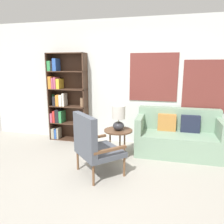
# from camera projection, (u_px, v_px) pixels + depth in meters

# --- Properties ---
(ground_plane) EXTENTS (14.00, 14.00, 0.00)m
(ground_plane) POSITION_uv_depth(u_px,v_px,m) (88.00, 186.00, 3.19)
(ground_plane) COLOR #9E998E
(wall_back) EXTENTS (6.40, 0.08, 2.70)m
(wall_back) POSITION_uv_depth(u_px,v_px,m) (121.00, 83.00, 4.82)
(wall_back) COLOR silver
(wall_back) RESTS_ON ground_plane
(bookshelf) EXTENTS (0.89, 0.30, 2.00)m
(bookshelf) POSITION_uv_depth(u_px,v_px,m) (63.00, 99.00, 5.05)
(bookshelf) COLOR #422B1E
(bookshelf) RESTS_ON ground_plane
(armchair) EXTENTS (0.91, 0.91, 1.00)m
(armchair) POSITION_uv_depth(u_px,v_px,m) (92.00, 143.00, 3.40)
(armchair) COLOR brown
(armchair) RESTS_ON ground_plane
(couch) EXTENTS (1.61, 0.80, 0.88)m
(couch) POSITION_uv_depth(u_px,v_px,m) (178.00, 137.00, 4.33)
(couch) COLOR gray
(couch) RESTS_ON ground_plane
(side_table) EXTENTS (0.53, 0.53, 0.55)m
(side_table) POSITION_uv_depth(u_px,v_px,m) (118.00, 133.00, 4.08)
(side_table) COLOR brown
(side_table) RESTS_ON ground_plane
(table_lamp) EXTENTS (0.24, 0.24, 0.46)m
(table_lamp) POSITION_uv_depth(u_px,v_px,m) (119.00, 117.00, 3.99)
(table_lamp) COLOR #2D2D33
(table_lamp) RESTS_ON side_table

